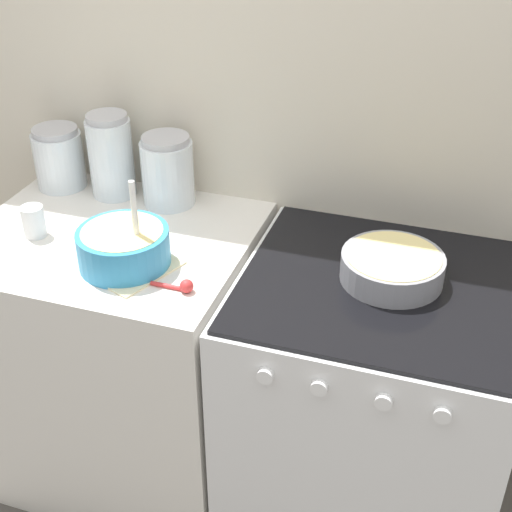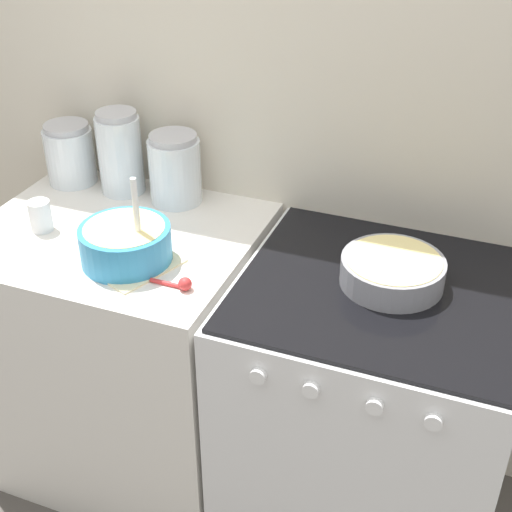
{
  "view_description": "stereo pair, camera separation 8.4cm",
  "coord_description": "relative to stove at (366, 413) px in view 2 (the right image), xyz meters",
  "views": [
    {
      "loc": [
        0.56,
        -1.22,
        1.95
      ],
      "look_at": [
        0.06,
        0.29,
        0.95
      ],
      "focal_mm": 50.0,
      "sensor_mm": 36.0,
      "label": 1
    },
    {
      "loc": [
        0.64,
        -1.19,
        1.95
      ],
      "look_at": [
        0.06,
        0.29,
        0.95
      ],
      "focal_mm": 50.0,
      "sensor_mm": 36.0,
      "label": 2
    }
  ],
  "objects": [
    {
      "name": "recipe_page",
      "position": [
        -0.64,
        -0.14,
        0.45
      ],
      "size": [
        0.24,
        0.27,
        0.01
      ],
      "color": "beige",
      "rests_on": "countertop_cabinet"
    },
    {
      "name": "wall_back",
      "position": [
        -0.39,
        0.37,
        0.75
      ],
      "size": [
        4.63,
        0.05,
        2.4
      ],
      "color": "beige",
      "rests_on": "ground_plane"
    },
    {
      "name": "tin_can",
      "position": [
        -0.99,
        -0.07,
        0.5
      ],
      "size": [
        0.07,
        0.07,
        0.09
      ],
      "color": "silver",
      "rests_on": "countertop_cabinet"
    },
    {
      "name": "measuring_spoon",
      "position": [
        -0.48,
        -0.19,
        0.47
      ],
      "size": [
        0.12,
        0.04,
        0.04
      ],
      "color": "red",
      "rests_on": "countertop_cabinet"
    },
    {
      "name": "storage_jar_left",
      "position": [
        -1.09,
        0.24,
        0.54
      ],
      "size": [
        0.16,
        0.16,
        0.2
      ],
      "color": "silver",
      "rests_on": "countertop_cabinet"
    },
    {
      "name": "baking_pan",
      "position": [
        0.02,
        0.03,
        0.49
      ],
      "size": [
        0.27,
        0.27,
        0.08
      ],
      "color": "gray",
      "rests_on": "stove"
    },
    {
      "name": "storage_jar_middle",
      "position": [
        -0.9,
        0.24,
        0.57
      ],
      "size": [
        0.14,
        0.14,
        0.27
      ],
      "color": "silver",
      "rests_on": "countertop_cabinet"
    },
    {
      "name": "countertop_cabinet",
      "position": [
        -0.8,
        0.0,
        0.0
      ],
      "size": [
        0.81,
        0.69,
        0.9
      ],
      "color": "silver",
      "rests_on": "ground_plane"
    },
    {
      "name": "storage_jar_right",
      "position": [
        -0.71,
        0.24,
        0.55
      ],
      "size": [
        0.16,
        0.16,
        0.22
      ],
      "color": "silver",
      "rests_on": "countertop_cabinet"
    },
    {
      "name": "stove",
      "position": [
        0.0,
        0.0,
        0.0
      ],
      "size": [
        0.75,
        0.7,
        0.9
      ],
      "color": "silver",
      "rests_on": "ground_plane"
    },
    {
      "name": "mixing_bowl",
      "position": [
        -0.68,
        -0.13,
        0.51
      ],
      "size": [
        0.25,
        0.25,
        0.26
      ],
      "color": "#338CBF",
      "rests_on": "countertop_cabinet"
    }
  ]
}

